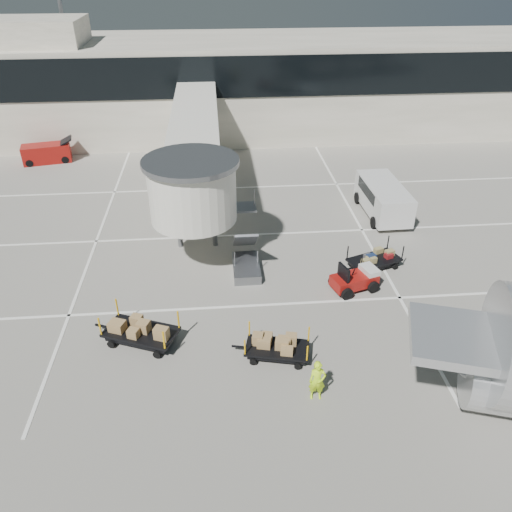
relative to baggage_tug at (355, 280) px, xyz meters
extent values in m
plane|color=#A9A597|center=(-3.96, -2.98, -0.56)|extent=(140.00, 140.00, 0.00)
cube|color=white|center=(-3.96, -0.98, -0.55)|extent=(40.00, 0.15, 0.02)
cube|color=white|center=(-3.96, 6.02, -0.55)|extent=(40.00, 0.15, 0.02)
cube|color=white|center=(-3.96, 13.02, -0.55)|extent=(40.00, 0.15, 0.02)
cube|color=white|center=(2.04, 7.02, -0.55)|extent=(0.15, 30.00, 0.02)
cube|color=white|center=(-13.96, 7.02, -0.55)|extent=(0.15, 30.00, 0.02)
cube|color=silver|center=(-3.96, 27.02, 3.44)|extent=(64.00, 12.00, 8.00)
cube|color=black|center=(-3.96, 20.97, 5.44)|extent=(64.00, 0.12, 3.20)
cube|color=silver|center=(-21.96, 25.02, 8.44)|extent=(10.00, 6.00, 2.00)
cylinder|color=slate|center=(-19.96, 31.02, 6.94)|extent=(0.36, 0.36, 15.00)
cube|color=white|center=(-7.96, 12.02, 3.74)|extent=(3.00, 18.00, 2.80)
cylinder|color=white|center=(-7.96, 3.02, 3.74)|extent=(4.40, 4.40, 3.00)
cylinder|color=slate|center=(-7.96, 3.02, 5.34)|extent=(4.80, 4.80, 0.25)
cylinder|color=slate|center=(-8.96, 5.02, 0.89)|extent=(0.28, 0.28, 2.90)
cylinder|color=slate|center=(-6.96, 5.02, 0.89)|extent=(0.28, 0.28, 2.90)
cylinder|color=slate|center=(-8.96, 12.02, 0.89)|extent=(0.28, 0.28, 2.90)
cylinder|color=slate|center=(-6.96, 12.02, 0.89)|extent=(0.28, 0.28, 2.90)
cylinder|color=slate|center=(-8.96, 19.02, 0.89)|extent=(0.28, 0.28, 2.90)
cylinder|color=slate|center=(-6.96, 19.02, 0.89)|extent=(0.28, 0.28, 2.90)
cube|color=slate|center=(-5.36, 2.02, -0.31)|extent=(1.40, 2.60, 0.50)
cube|color=slate|center=(-5.36, 2.62, 1.04)|extent=(1.20, 2.60, 2.06)
cube|color=slate|center=(-5.36, 4.02, 2.29)|extent=(1.40, 1.20, 0.12)
cube|color=maroon|center=(-0.06, -0.02, -0.03)|extent=(2.52, 1.74, 0.57)
cube|color=silver|center=(0.76, 0.24, 0.35)|extent=(0.96, 1.20, 0.33)
cube|color=black|center=(-0.70, -0.22, 0.54)|extent=(0.40, 0.94, 0.86)
cylinder|color=black|center=(-0.60, -0.84, -0.25)|extent=(0.65, 0.41, 0.61)
cylinder|color=black|center=(-0.98, 0.34, -0.25)|extent=(0.65, 0.41, 0.61)
cylinder|color=black|center=(0.85, -0.38, -0.25)|extent=(0.65, 0.41, 0.61)
cylinder|color=black|center=(0.48, 0.80, -0.25)|extent=(0.65, 0.41, 0.61)
cube|color=black|center=(1.51, 1.82, -0.05)|extent=(3.08, 2.26, 0.11)
cube|color=black|center=(1.51, 1.82, -0.21)|extent=(2.75, 1.97, 0.23)
cube|color=black|center=(-0.09, 1.23, -0.19)|extent=(0.63, 0.29, 0.07)
cylinder|color=black|center=(0.82, 0.90, -0.40)|extent=(0.34, 0.23, 0.31)
cylinder|color=black|center=(0.39, 2.07, -0.40)|extent=(0.34, 0.23, 0.31)
cylinder|color=black|center=(2.64, 1.57, -0.40)|extent=(0.34, 0.23, 0.31)
cylinder|color=black|center=(2.21, 2.74, -0.40)|extent=(0.34, 0.23, 0.31)
cylinder|color=black|center=(0.48, 0.77, 0.37)|extent=(0.06, 0.06, 0.83)
cylinder|color=black|center=(0.05, 1.94, 0.37)|extent=(0.06, 0.06, 0.83)
cylinder|color=black|center=(2.98, 1.69, 0.37)|extent=(0.06, 0.06, 0.83)
cylinder|color=black|center=(2.55, 2.86, 0.37)|extent=(0.06, 0.06, 0.83)
cube|color=#172648|center=(1.86, 2.18, 0.16)|extent=(0.55, 0.49, 0.31)
cube|color=#4A4A4F|center=(1.38, 1.84, 0.19)|extent=(0.47, 0.38, 0.37)
cube|color=#4A4A4F|center=(1.34, 1.70, 0.21)|extent=(0.49, 0.44, 0.40)
cube|color=#172648|center=(0.91, 1.64, 0.20)|extent=(0.44, 0.37, 0.39)
cube|color=maroon|center=(2.30, 1.67, 0.13)|extent=(0.46, 0.47, 0.24)
cube|color=#4A4A4F|center=(1.62, 1.96, 0.17)|extent=(0.42, 0.38, 0.33)
cube|color=#4A4A4F|center=(0.97, 1.26, 0.19)|extent=(0.54, 0.46, 0.36)
cube|color=maroon|center=(2.17, 2.17, 0.18)|extent=(0.48, 0.42, 0.34)
cube|color=black|center=(-4.53, -4.60, -0.07)|extent=(2.87, 1.89, 0.11)
cube|color=black|center=(-4.53, -4.60, -0.23)|extent=(2.57, 1.63, 0.22)
cube|color=black|center=(-6.11, -4.23, -0.20)|extent=(0.62, 0.21, 0.07)
cylinder|color=black|center=(-5.56, -4.97, -0.41)|extent=(0.32, 0.19, 0.30)
cylinder|color=black|center=(-5.29, -3.81, -0.41)|extent=(0.32, 0.19, 0.30)
cylinder|color=black|center=(-3.76, -5.38, -0.41)|extent=(0.32, 0.19, 0.30)
cylinder|color=black|center=(-3.49, -4.23, -0.41)|extent=(0.32, 0.19, 0.30)
cylinder|color=#FFB50D|center=(-5.90, -4.89, 0.33)|extent=(0.06, 0.06, 0.79)
cylinder|color=#FFB50D|center=(-5.63, -3.73, 0.33)|extent=(0.06, 0.06, 0.79)
cylinder|color=#FFB50D|center=(-3.42, -5.46, 0.33)|extent=(0.06, 0.06, 0.79)
cylinder|color=#FFB50D|center=(-3.16, -4.30, 0.33)|extent=(0.06, 0.06, 0.79)
cube|color=#A68350|center=(-5.05, -4.12, 0.21)|extent=(0.64, 0.52, 0.45)
cube|color=#A68350|center=(-4.46, -4.79, 0.21)|extent=(0.50, 0.47, 0.45)
cube|color=#A68350|center=(-5.19, -4.63, 0.20)|extent=(0.62, 0.55, 0.44)
cube|color=#A68350|center=(-5.09, -4.53, 0.17)|extent=(0.55, 0.43, 0.38)
cube|color=#A68350|center=(-3.69, -5.02, 0.14)|extent=(0.57, 0.49, 0.31)
cube|color=#A68350|center=(-4.14, -4.83, 0.19)|extent=(0.51, 0.55, 0.41)
cube|color=#A68350|center=(-4.09, -4.31, 0.19)|extent=(0.56, 0.44, 0.41)
cube|color=black|center=(-10.31, -3.15, 0.02)|extent=(3.48, 2.62, 0.12)
cube|color=black|center=(-10.31, -3.15, -0.17)|extent=(3.10, 2.29, 0.26)
cube|color=black|center=(-12.09, -2.42, -0.14)|extent=(0.71, 0.35, 0.08)
cylinder|color=black|center=(-11.58, -3.39, -0.38)|extent=(0.38, 0.27, 0.35)
cylinder|color=black|center=(-11.05, -2.09, -0.38)|extent=(0.38, 0.27, 0.35)
cylinder|color=black|center=(-9.56, -4.21, -0.38)|extent=(0.38, 0.27, 0.35)
cylinder|color=black|center=(-9.03, -2.91, -0.38)|extent=(0.38, 0.27, 0.35)
cylinder|color=#FFB50D|center=(-11.96, -3.23, 0.48)|extent=(0.07, 0.07, 0.94)
cylinder|color=#FFB50D|center=(-11.43, -1.93, 0.48)|extent=(0.07, 0.07, 0.94)
cylinder|color=#FFB50D|center=(-9.18, -4.36, 0.48)|extent=(0.07, 0.07, 0.94)
cylinder|color=#FFB50D|center=(-8.66, -3.06, 0.48)|extent=(0.07, 0.07, 0.94)
cube|color=#A68350|center=(-10.41, -2.57, 0.34)|extent=(0.66, 0.69, 0.52)
cube|color=#A68350|center=(-11.41, -3.20, 0.31)|extent=(0.76, 0.66, 0.46)
cube|color=#A68350|center=(-9.62, -3.84, 0.35)|extent=(0.71, 0.58, 0.54)
cube|color=#A68350|center=(-11.32, -3.21, 0.35)|extent=(0.76, 0.72, 0.54)
cube|color=#A68350|center=(-10.80, -3.32, 0.27)|extent=(0.73, 0.61, 0.38)
imported|color=#C5F91A|center=(-3.30, -6.94, 0.33)|extent=(0.66, 0.45, 1.77)
cube|color=silver|center=(3.84, 8.01, 0.62)|extent=(2.31, 5.43, 1.74)
cube|color=silver|center=(3.78, 10.43, 0.29)|extent=(2.09, 0.66, 1.01)
cube|color=black|center=(3.83, 8.24, 1.07)|extent=(2.29, 3.42, 0.70)
cylinder|color=black|center=(2.82, 6.20, -0.17)|extent=(0.29, 0.77, 0.76)
cylinder|color=black|center=(4.95, 6.25, -0.17)|extent=(0.29, 0.77, 0.76)
cylinder|color=black|center=(2.73, 9.78, -0.17)|extent=(0.29, 0.77, 0.76)
cylinder|color=black|center=(4.86, 9.83, -0.17)|extent=(0.29, 0.77, 0.76)
cube|color=maroon|center=(-20.18, 19.47, 0.16)|extent=(3.88, 2.25, 1.44)
cube|color=black|center=(-18.58, 19.81, 1.07)|extent=(1.17, 1.50, 0.51)
cylinder|color=black|center=(-21.35, 18.54, -0.27)|extent=(0.61, 0.35, 0.57)
cylinder|color=black|center=(-21.63, 19.85, -0.27)|extent=(0.61, 0.35, 0.57)
cylinder|color=black|center=(-18.73, 19.09, -0.27)|extent=(0.61, 0.35, 0.57)
cylinder|color=black|center=(-19.00, 20.41, -0.27)|extent=(0.61, 0.35, 0.57)
camera|label=1|loc=(-6.77, -20.17, 14.19)|focal=35.00mm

